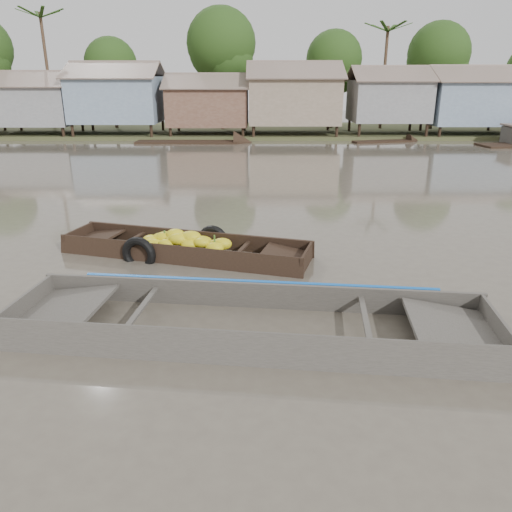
{
  "coord_description": "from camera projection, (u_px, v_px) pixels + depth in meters",
  "views": [
    {
      "loc": [
        -0.15,
        -9.04,
        4.33
      ],
      "look_at": [
        -0.18,
        0.72,
        0.8
      ],
      "focal_mm": 35.0,
      "sensor_mm": 36.0,
      "label": 1
    }
  ],
  "objects": [
    {
      "name": "ground",
      "position": [
        265.0,
        306.0,
        9.97
      ],
      "size": [
        120.0,
        120.0,
        0.0
      ],
      "primitive_type": "plane",
      "color": "#544B40",
      "rests_on": "ground"
    },
    {
      "name": "riverbank",
      "position": [
        298.0,
        93.0,
        38.88
      ],
      "size": [
        120.0,
        12.47,
        10.22
      ],
      "color": "#384723",
      "rests_on": "ground"
    },
    {
      "name": "banana_boat",
      "position": [
        182.0,
        247.0,
        12.74
      ],
      "size": [
        6.57,
        3.23,
        0.92
      ],
      "rotation": [
        0.0,
        0.0,
        -0.28
      ],
      "color": "black",
      "rests_on": "ground"
    },
    {
      "name": "viewer_boat",
      "position": [
        252.0,
        328.0,
        8.91
      ],
      "size": [
        8.76,
        3.16,
        0.69
      ],
      "rotation": [
        0.0,
        0.0,
        -0.11
      ],
      "color": "#3D3934",
      "rests_on": "ground"
    },
    {
      "name": "distant_boats",
      "position": [
        491.0,
        142.0,
        32.67
      ],
      "size": [
        33.53,
        14.74,
        1.38
      ],
      "color": "black",
      "rests_on": "ground"
    }
  ]
}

